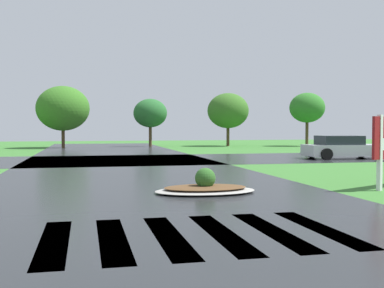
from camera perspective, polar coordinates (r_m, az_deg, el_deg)
The scene contains 6 objects.
asphalt_roadway at distance 12.52m, azimuth -4.44°, elevation -6.13°, with size 9.82×80.00×0.01m, color #232628.
asphalt_cross_road at distance 26.05m, azimuth -8.75°, elevation -1.90°, with size 90.00×8.84×0.01m, color #232628.
crosswalk_stripes at distance 8.03m, azimuth 0.39°, elevation -10.75°, with size 4.95×3.19×0.01m.
median_island at distance 12.96m, azimuth 1.59°, elevation -5.22°, with size 2.75×1.70×0.68m.
car_dark_suv at distance 28.14m, azimuth 17.61°, elevation -0.43°, with size 4.61×2.42×1.30m.
background_treeline at distance 42.54m, azimuth -9.86°, elevation 4.15°, with size 41.35×5.40×5.27m.
Camera 1 is at (-1.77, -2.27, 1.78)m, focal length 44.69 mm.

